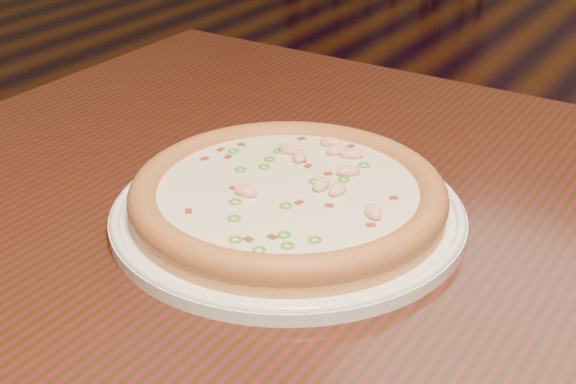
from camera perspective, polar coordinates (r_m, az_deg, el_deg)
The scene contains 3 objects.
hero_table at distance 0.81m, azimuth 9.26°, elevation -8.90°, with size 1.20×0.80×0.75m.
plate at distance 0.76m, azimuth 0.00°, elevation -1.43°, with size 0.33×0.33×0.02m.
pizza at distance 0.75m, azimuth 0.02°, elevation -0.19°, with size 0.30×0.30×0.03m.
Camera 1 is at (0.45, -0.96, 1.13)m, focal length 50.00 mm.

